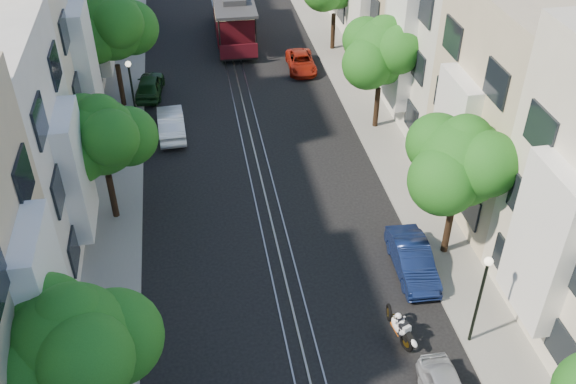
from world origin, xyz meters
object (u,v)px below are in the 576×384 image
tree_e_b (462,164)px  tree_e_c (383,53)px  parked_car_e_mid (412,259)px  parked_car_e_far (301,62)px  tree_w_c (112,27)px  tree_w_b (102,138)px  parked_car_w_mid (171,123)px  lamp_west (132,85)px  cable_car (233,13)px  lamp_east (482,288)px  tree_w_a (75,348)px  parked_car_w_far (150,85)px  sportbike_rider (400,327)px

tree_e_b → tree_e_c: tree_e_b is taller
parked_car_e_mid → parked_car_e_far: parked_car_e_mid is taller
tree_w_c → parked_car_e_far: 12.81m
tree_w_b → tree_e_b: bearing=-19.1°
parked_car_e_mid → parked_car_w_mid: 16.41m
parked_car_e_mid → parked_car_e_far: (-0.98, 20.12, -0.14)m
lamp_west → cable_car: 13.84m
lamp_west → parked_car_e_mid: (11.68, -13.92, -2.18)m
parked_car_e_mid → lamp_east: bearing=-74.8°
tree_e_b → cable_car: 26.09m
tree_w_a → tree_w_c: 23.00m
lamp_east → lamp_west: same height
tree_e_c → parked_car_e_far: 9.62m
cable_car → lamp_east: bearing=-77.6°
cable_car → parked_car_e_mid: cable_car is taller
parked_car_e_mid → cable_car: bearing=103.1°
tree_e_b → lamp_east: (-0.96, -4.98, -1.89)m
parked_car_e_far → tree_e_b: bearing=-78.5°
tree_e_b → cable_car: tree_e_b is taller
tree_e_c → tree_w_c: (-14.40, 5.00, 0.47)m
parked_car_e_mid → parked_car_w_far: (-10.98, 18.18, -0.01)m
lamp_east → cable_car: (-5.80, 30.03, -0.81)m
tree_w_c → lamp_west: size_ratio=1.71×
parked_car_e_far → lamp_east: bearing=-82.5°
tree_w_a → sportbike_rider: (10.81, 2.56, -4.00)m
tree_w_b → parked_car_w_mid: size_ratio=1.52×
lamp_east → cable_car: 30.59m
cable_car → parked_car_e_mid: bearing=-77.8°
parked_car_w_far → tree_e_b: bearing=133.1°
parked_car_e_mid → tree_e_b: bearing=27.8°
parked_car_e_far → parked_car_w_mid: bearing=-138.7°
tree_e_c → parked_car_w_far: bearing=153.9°
tree_e_b → tree_w_c: tree_w_c is taller
tree_w_a → tree_w_b: 12.00m
tree_w_c → tree_e_b: bearing=-48.0°
parked_car_e_mid → tree_w_b: bearing=157.2°
tree_w_b → parked_car_w_far: 12.94m
tree_e_b → lamp_east: tree_e_b is taller
lamp_west → parked_car_e_far: lamp_west is taller
tree_w_b → parked_car_e_mid: bearing=-25.2°
tree_w_c → lamp_east: (13.44, -20.98, -2.22)m
tree_w_a → parked_car_w_far: (1.54, 24.29, -4.08)m
tree_w_a → lamp_east: size_ratio=1.61×
lamp_west → cable_car: bearing=60.5°
tree_e_c → sportbike_rider: (-3.59, -15.44, -3.86)m
lamp_east → tree_e_b: bearing=79.1°
sportbike_rider → parked_car_e_far: 23.69m
tree_w_b → lamp_west: (0.84, 8.02, -1.55)m
tree_e_b → tree_e_c: 11.00m
sportbike_rider → parked_car_e_mid: (1.70, 3.55, -0.07)m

